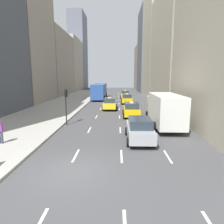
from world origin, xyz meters
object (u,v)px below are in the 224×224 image
(traffic_light_pole, at_px, (66,101))
(box_truck, at_px, (163,109))
(taxi_third, at_px, (131,110))
(taxi_fourth, at_px, (127,99))
(pedestrian_near_curb, at_px, (0,131))
(taxi_second, at_px, (125,94))
(taxi_lead, at_px, (110,103))
(sedan_black_near, at_px, (140,129))
(city_bus, at_px, (99,91))

(traffic_light_pole, bearing_deg, box_truck, -1.38)
(taxi_third, bearing_deg, taxi_fourth, 90.00)
(pedestrian_near_curb, relative_size, traffic_light_pole, 0.46)
(traffic_light_pole, bearing_deg, taxi_second, 75.04)
(taxi_lead, xyz_separation_m, traffic_light_pole, (-3.95, -9.65, 1.53))
(taxi_lead, relative_size, taxi_third, 1.00)
(sedan_black_near, relative_size, city_bus, 0.39)
(city_bus, xyz_separation_m, traffic_light_pole, (-1.14, -23.86, 0.62))
(taxi_lead, bearing_deg, city_bus, 101.20)
(taxi_second, relative_size, taxi_third, 1.00)
(taxi_fourth, height_order, city_bus, city_bus)
(city_bus, distance_m, pedestrian_near_curb, 30.41)
(sedan_black_near, bearing_deg, taxi_fourth, 90.00)
(taxi_lead, bearing_deg, sedan_black_near, -79.14)
(traffic_light_pole, bearing_deg, city_bus, 87.27)
(taxi_lead, xyz_separation_m, city_bus, (-2.81, 14.21, 0.91))
(pedestrian_near_curb, bearing_deg, taxi_lead, 66.26)
(taxi_lead, distance_m, city_bus, 14.51)
(sedan_black_near, xyz_separation_m, city_bus, (-5.61, 28.80, 0.89))
(city_bus, distance_m, traffic_light_pole, 23.89)
(taxi_lead, distance_m, pedestrian_near_curb, 17.38)
(taxi_second, bearing_deg, city_bus, -166.00)
(taxi_third, distance_m, sedan_black_near, 9.18)
(taxi_lead, distance_m, taxi_second, 15.86)
(taxi_fourth, distance_m, sedan_black_near, 21.22)
(sedan_black_near, distance_m, box_truck, 5.54)
(taxi_lead, xyz_separation_m, taxi_third, (2.80, -5.42, 0.00))
(taxi_lead, bearing_deg, taxi_fourth, 67.09)
(taxi_third, bearing_deg, traffic_light_pole, -147.88)
(taxi_third, distance_m, box_truck, 5.34)
(pedestrian_near_curb, bearing_deg, box_truck, 25.55)
(box_truck, relative_size, pedestrian_near_curb, 5.09)
(box_truck, bearing_deg, sedan_black_near, -120.74)
(taxi_second, distance_m, city_bus, 5.85)
(sedan_black_near, bearing_deg, taxi_third, 90.00)
(city_bus, xyz_separation_m, pedestrian_near_curb, (-4.18, -30.11, -0.72))
(sedan_black_near, bearing_deg, taxi_second, 90.00)
(taxi_second, bearing_deg, taxi_lead, -100.17)
(taxi_fourth, bearing_deg, taxi_third, -90.00)
(taxi_second, xyz_separation_m, pedestrian_near_curb, (-9.80, -31.51, 0.19))
(taxi_fourth, bearing_deg, box_truck, -80.37)
(taxi_lead, bearing_deg, taxi_second, 79.83)
(taxi_lead, distance_m, sedan_black_near, 14.86)
(city_bus, bearing_deg, traffic_light_pole, -92.73)
(taxi_second, height_order, taxi_fourth, same)
(taxi_third, distance_m, city_bus, 20.43)
(sedan_black_near, relative_size, traffic_light_pole, 1.24)
(taxi_second, distance_m, traffic_light_pole, 26.19)
(city_bus, xyz_separation_m, box_truck, (8.41, -24.09, -0.08))
(taxi_fourth, bearing_deg, taxi_second, 90.00)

